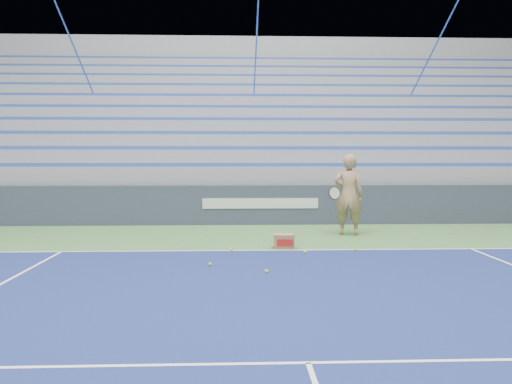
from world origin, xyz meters
TOP-DOWN VIEW (x-y plane):
  - sponsor_barrier at (0.00, 15.88)m, footprint 30.00×0.32m
  - bleachers at (0.00, 21.60)m, footprint 31.00×9.15m
  - tennis_player at (2.04, 13.90)m, footprint 1.01×0.93m
  - ball_box at (0.32, 12.12)m, footprint 0.45×0.38m
  - tennis_ball_0 at (-0.76, 11.90)m, footprint 0.07×0.07m
  - tennis_ball_1 at (0.10, 12.20)m, footprint 0.07×0.07m
  - tennis_ball_2 at (0.67, 11.56)m, footprint 0.07×0.07m
  - tennis_ball_3 at (-0.17, 9.94)m, footprint 0.07×0.07m
  - tennis_ball_4 at (-1.11, 10.50)m, footprint 0.07×0.07m
  - tennis_ball_5 at (1.70, 11.74)m, footprint 0.07×0.07m

SIDE VIEW (x-z plane):
  - tennis_ball_0 at x=-0.76m, z-range 0.00..0.07m
  - tennis_ball_1 at x=0.10m, z-range 0.00..0.07m
  - tennis_ball_2 at x=0.67m, z-range 0.00..0.07m
  - tennis_ball_3 at x=-0.17m, z-range 0.00..0.07m
  - tennis_ball_4 at x=-1.11m, z-range 0.00..0.07m
  - tennis_ball_5 at x=1.70m, z-range 0.00..0.07m
  - ball_box at x=0.32m, z-range 0.00..0.30m
  - sponsor_barrier at x=0.00m, z-range 0.00..1.10m
  - tennis_player at x=2.04m, z-range 0.00..1.94m
  - bleachers at x=0.00m, z-range -1.29..6.01m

